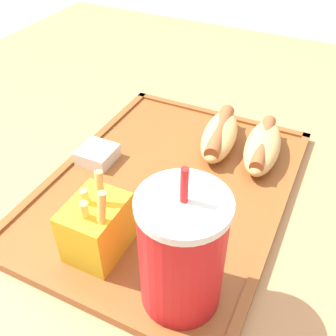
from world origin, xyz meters
TOP-DOWN VIEW (x-y plane):
  - food_tray at (-0.05, 0.02)m, footprint 0.42×0.32m
  - soda_cup at (0.11, 0.11)m, footprint 0.09×0.09m
  - hot_dog_far at (-0.16, 0.12)m, footprint 0.14×0.07m
  - hot_dog_near at (-0.16, 0.06)m, footprint 0.14×0.07m
  - fries_carton at (0.09, 0.00)m, footprint 0.07×0.06m
  - sauce_cup_mayo at (-0.05, -0.10)m, footprint 0.05×0.05m

SIDE VIEW (x-z plane):
  - food_tray at x=-0.05m, z-range 0.76..0.78m
  - sauce_cup_mayo at x=-0.05m, z-range 0.77..0.80m
  - hot_dog_far at x=-0.16m, z-range 0.77..0.81m
  - hot_dog_near at x=-0.16m, z-range 0.77..0.81m
  - fries_carton at x=0.09m, z-range 0.75..0.87m
  - soda_cup at x=0.11m, z-range 0.76..0.93m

